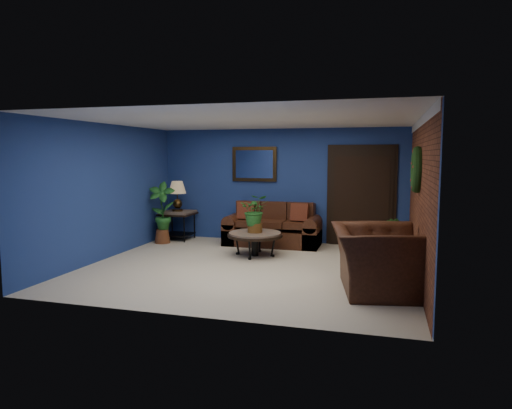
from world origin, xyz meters
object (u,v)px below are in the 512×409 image
(coffee_table, at_px, (255,235))
(end_table, at_px, (178,218))
(armchair, at_px, (378,259))
(sofa, at_px, (273,231))
(table_lamp, at_px, (177,192))
(side_chair, at_px, (291,221))

(coffee_table, xyz_separation_m, end_table, (-2.16, 1.15, 0.11))
(end_table, xyz_separation_m, armchair, (4.45, -2.88, -0.05))
(sofa, relative_size, table_lamp, 3.07)
(end_table, xyz_separation_m, side_chair, (2.61, 0.07, 0.02))
(table_lamp, height_order, side_chair, table_lamp)
(side_chair, bearing_deg, coffee_table, -118.98)
(coffee_table, distance_m, side_chair, 1.30)
(armchair, bearing_deg, sofa, 27.01)
(sofa, bearing_deg, side_chair, 6.20)
(coffee_table, distance_m, end_table, 2.45)
(sofa, relative_size, side_chair, 2.21)
(sofa, bearing_deg, end_table, -179.32)
(end_table, bearing_deg, armchair, -32.87)
(sofa, xyz_separation_m, end_table, (-2.23, -0.03, 0.20))
(end_table, height_order, table_lamp, table_lamp)
(table_lamp, bearing_deg, side_chair, 1.47)
(side_chair, relative_size, armchair, 0.66)
(table_lamp, distance_m, side_chair, 2.67)
(sofa, xyz_separation_m, armchair, (2.22, -2.90, 0.16))
(coffee_table, relative_size, side_chair, 1.15)
(table_lamp, bearing_deg, armchair, -32.87)
(sofa, xyz_separation_m, coffee_table, (-0.07, -1.17, 0.10))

